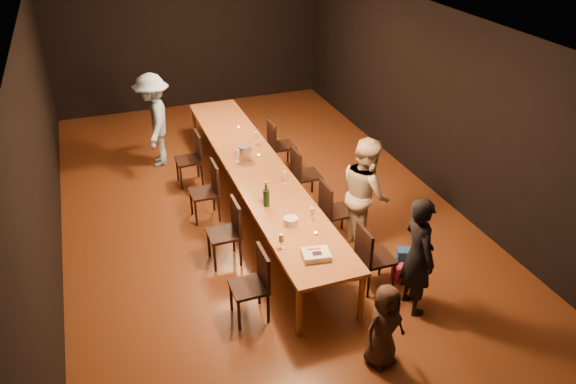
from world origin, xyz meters
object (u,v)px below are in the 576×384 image
object	(u,v)px
chair_right_3	(282,145)
child	(384,326)
chair_left_1	(223,233)
chair_left_3	(188,159)
chair_right_2	(307,174)
ice_bucket	(245,152)
champagne_bottle	(266,194)
chair_right_0	(376,257)
table	(256,170)
woman_tan	(365,193)
chair_left_2	(204,192)
man_blue	(154,120)
plate_stack	(291,221)
chair_right_1	(337,211)
chair_left_0	(249,286)
woman_birthday	(418,256)
birthday_cake	(316,255)

from	to	relation	value
chair_right_3	child	world-z (taller)	child
chair_left_1	chair_left_3	bearing A→B (deg)	0.00
chair_right_2	ice_bucket	xyz separation A→B (m)	(-0.94, 0.32, 0.40)
champagne_bottle	chair_left_1	bearing A→B (deg)	-176.34
chair_right_0	table	bearing A→B (deg)	-160.50
table	woman_tan	size ratio (longest dim) A/B	3.58
table	chair_left_2	size ratio (longest dim) A/B	6.45
chair_left_1	man_blue	world-z (taller)	man_blue
chair_left_3	plate_stack	size ratio (longest dim) A/B	4.91
chair_right_1	chair_left_0	xyz separation A→B (m)	(-1.70, -1.20, 0.00)
chair_left_0	woman_tan	xyz separation A→B (m)	(2.00, 0.94, 0.37)
chair_left_0	child	world-z (taller)	child
chair_right_3	woman_birthday	bearing A→B (deg)	3.59
chair_left_2	birthday_cake	bearing A→B (deg)	-161.80
table	chair_right_2	bearing A→B (deg)	0.00
birthday_cake	champagne_bottle	distance (m)	1.36
chair_right_1	plate_stack	bearing A→B (deg)	-60.08
chair_right_0	woman_tan	distance (m)	1.06
woman_tan	child	bearing A→B (deg)	165.58
table	champagne_bottle	distance (m)	1.20
woman_tan	champagne_bottle	distance (m)	1.40
chair_left_3	birthday_cake	bearing A→B (deg)	-167.49
plate_stack	ice_bucket	distance (m)	2.05
chair_left_0	plate_stack	bearing A→B (deg)	-49.36
chair_left_3	child	bearing A→B (deg)	-166.37
man_blue	ice_bucket	xyz separation A→B (m)	(1.15, -1.86, 0.01)
child	chair_left_3	bearing A→B (deg)	90.05
chair_right_2	man_blue	bearing A→B (deg)	-136.30
woman_birthday	plate_stack	world-z (taller)	woman_birthday
chair_left_1	ice_bucket	distance (m)	1.75
chair_right_2	child	bearing A→B (deg)	-8.50
chair_right_2	champagne_bottle	size ratio (longest dim) A/B	2.49
chair_right_3	chair_right_1	bearing A→B (deg)	-0.00
chair_left_2	man_blue	bearing A→B (deg)	10.06
man_blue	birthday_cake	world-z (taller)	man_blue
chair_left_1	birthday_cake	xyz separation A→B (m)	(0.82, -1.29, 0.32)
child	birthday_cake	world-z (taller)	child
chair_left_2	birthday_cake	xyz separation A→B (m)	(0.82, -2.49, 0.32)
chair_right_2	chair_right_3	bearing A→B (deg)	180.00
woman_tan	chair_left_0	bearing A→B (deg)	122.20
chair_right_3	woman_tan	bearing A→B (deg)	6.44
child	man_blue	bearing A→B (deg)	91.44
child	ice_bucket	bearing A→B (deg)	82.23
chair_left_2	plate_stack	distance (m)	1.93
chair_left_1	plate_stack	world-z (taller)	chair_left_1
chair_right_1	chair_left_0	distance (m)	2.08
chair_right_1	ice_bucket	world-z (taller)	ice_bucket
chair_left_2	woman_tan	world-z (taller)	woman_tan
table	plate_stack	xyz separation A→B (m)	(-0.07, -1.73, 0.10)
woman_birthday	woman_tan	world-z (taller)	woman_tan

